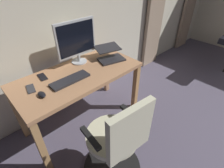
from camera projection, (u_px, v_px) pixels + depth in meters
curtain_right_panel at (157, 1)px, 2.86m from camera, size 0.43×0.06×2.34m
desk at (80, 81)px, 1.90m from camera, size 1.38×0.66×0.72m
office_chair at (116, 145)px, 1.42m from camera, size 0.56×0.56×0.99m
computer_monitor at (76, 40)px, 1.89m from camera, size 0.49×0.18×0.49m
computer_keyboard at (70, 80)px, 1.72m from camera, size 0.41×0.13×0.02m
laptop at (110, 55)px, 2.09m from camera, size 0.37×0.37×0.14m
computer_mouse at (42, 95)px, 1.52m from camera, size 0.06×0.10×0.04m
cell_phone_by_monitor at (31, 89)px, 1.61m from camera, size 0.10×0.16×0.01m
cell_phone_face_up at (42, 77)px, 1.77m from camera, size 0.08×0.15×0.01m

